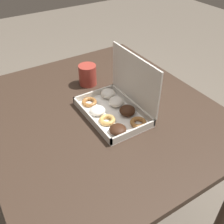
# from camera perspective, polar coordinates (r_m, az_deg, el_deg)

# --- Properties ---
(ground_plane) EXTENTS (8.00, 8.00, 0.00)m
(ground_plane) POSITION_cam_1_polar(r_m,az_deg,el_deg) (1.78, -2.08, -19.26)
(ground_plane) COLOR #6B6054
(dining_table) EXTENTS (1.13, 1.02, 0.76)m
(dining_table) POSITION_cam_1_polar(r_m,az_deg,el_deg) (1.28, -2.74, -2.86)
(dining_table) COLOR #38281E
(dining_table) RESTS_ON ground_plane
(donut_box) EXTENTS (0.34, 0.23, 0.26)m
(donut_box) POSITION_cam_1_polar(r_m,az_deg,el_deg) (1.17, 1.26, 1.88)
(donut_box) COLOR white
(donut_box) RESTS_ON dining_table
(coffee_mug) EXTENTS (0.09, 0.09, 0.11)m
(coffee_mug) POSITION_cam_1_polar(r_m,az_deg,el_deg) (1.38, -5.34, 8.11)
(coffee_mug) COLOR #A3382D
(coffee_mug) RESTS_ON dining_table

